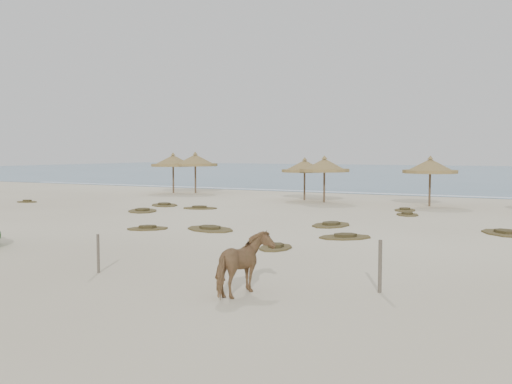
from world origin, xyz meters
TOP-DOWN VIEW (x-y plane):
  - ground at (0.00, 0.00)m, footprint 160.00×160.00m
  - ocean at (0.00, 75.00)m, footprint 200.00×100.00m
  - foam_line at (0.00, 26.00)m, footprint 70.00×0.60m
  - palapa_0 at (-13.21, 19.51)m, footprint 4.42×4.42m
  - palapa_1 at (-11.53, 20.08)m, footprint 4.55×4.55m
  - palapa_2 at (-1.53, 18.07)m, footprint 3.61×3.61m
  - palapa_3 at (0.29, 16.95)m, footprint 4.13×4.13m
  - palapa_4 at (6.69, 17.44)m, footprint 3.54×3.54m
  - horse at (7.08, -5.96)m, footprint 0.84×1.68m
  - fence_post_near at (2.54, -5.68)m, footprint 0.09×0.09m
  - fence_post_far at (9.69, -4.34)m, footprint 0.09×0.09m
  - scrub_1 at (-6.40, 7.26)m, footprint 2.60×2.80m
  - scrub_2 at (-1.68, 1.71)m, footprint 2.00×1.93m
  - scrub_3 at (4.65, 6.29)m, footprint 1.69×2.38m
  - scrub_4 at (6.33, 3.20)m, footprint 2.37×2.30m
  - scrub_5 at (11.53, 7.04)m, footprint 2.61×2.77m
  - scrub_6 at (-7.39, 10.53)m, footprint 2.70×2.67m
  - scrub_7 at (6.63, 12.01)m, footprint 1.58×1.93m
  - scrub_8 at (-16.49, 8.31)m, footprint 1.51×1.12m
  - scrub_9 at (0.70, 2.76)m, footprint 2.79×2.33m
  - scrub_10 at (6.01, 14.18)m, footprint 1.28×1.82m
  - scrub_12 at (5.05, -0.10)m, footprint 1.15×1.64m
  - scrub_13 at (-4.50, 9.94)m, footprint 2.27×1.80m

SIDE VIEW (x-z plane):
  - ground at x=0.00m, z-range 0.00..0.00m
  - ocean at x=0.00m, z-range 0.00..0.01m
  - foam_line at x=0.00m, z-range 0.00..0.01m
  - scrub_2 at x=-1.68m, z-range -0.03..0.13m
  - scrub_13 at x=-4.50m, z-range -0.03..0.13m
  - scrub_1 at x=-6.40m, z-range -0.03..0.13m
  - scrub_3 at x=4.65m, z-range -0.03..0.13m
  - scrub_5 at x=11.53m, z-range -0.03..0.13m
  - scrub_6 at x=-7.39m, z-range -0.03..0.13m
  - scrub_7 at x=6.63m, z-range -0.03..0.13m
  - scrub_8 at x=-16.49m, z-range -0.03..0.13m
  - scrub_4 at x=6.33m, z-range -0.03..0.13m
  - scrub_9 at x=0.70m, z-range -0.03..0.13m
  - scrub_10 at x=6.01m, z-range -0.03..0.13m
  - scrub_12 at x=5.05m, z-range -0.03..0.13m
  - fence_post_near at x=2.54m, z-range 0.00..1.03m
  - fence_post_far at x=9.69m, z-range 0.00..1.20m
  - horse at x=7.08m, z-range 0.00..1.39m
  - palapa_2 at x=-1.53m, z-range 0.79..3.63m
  - palapa_3 at x=0.29m, z-range 0.82..3.80m
  - palapa_4 at x=6.69m, z-range 0.82..3.81m
  - palapa_0 at x=-13.21m, z-range 0.87..4.05m
  - palapa_1 at x=-11.53m, z-range 0.89..4.12m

